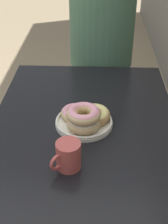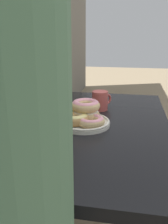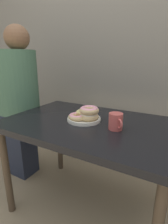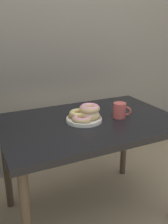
{
  "view_description": "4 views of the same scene",
  "coord_description": "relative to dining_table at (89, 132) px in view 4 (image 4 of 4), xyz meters",
  "views": [
    {
      "loc": [
        0.95,
        0.43,
        1.44
      ],
      "look_at": [
        -0.04,
        0.39,
        0.77
      ],
      "focal_mm": 50.0,
      "sensor_mm": 36.0,
      "label": 1
    },
    {
      "loc": [
        -1.04,
        0.21,
        1.1
      ],
      "look_at": [
        -0.04,
        0.39,
        0.77
      ],
      "focal_mm": 40.0,
      "sensor_mm": 36.0,
      "label": 2
    },
    {
      "loc": [
        0.51,
        -0.57,
        1.11
      ],
      "look_at": [
        -0.04,
        0.39,
        0.77
      ],
      "focal_mm": 28.0,
      "sensor_mm": 36.0,
      "label": 3
    },
    {
      "loc": [
        -0.67,
        -0.92,
        1.29
      ],
      "look_at": [
        -0.04,
        0.39,
        0.77
      ],
      "focal_mm": 40.0,
      "sensor_mm": 36.0,
      "label": 4
    }
  ],
  "objects": [
    {
      "name": "donut_plate",
      "position": [
        -0.03,
        0.0,
        0.12
      ],
      "size": [
        0.24,
        0.24,
        0.1
      ],
      "color": "silver",
      "rests_on": "dining_table"
    },
    {
      "name": "wall_back",
      "position": [
        0.0,
        0.73,
        0.67
      ],
      "size": [
        8.0,
        0.05,
        2.6
      ],
      "color": "slate",
      "rests_on": "ground_plane"
    },
    {
      "name": "dining_table",
      "position": [
        0.0,
        0.0,
        0.0
      ],
      "size": [
        1.12,
        0.74,
        0.71
      ],
      "color": "black",
      "rests_on": "ground_plane"
    },
    {
      "name": "coffee_mug",
      "position": [
        0.2,
        -0.04,
        0.13
      ],
      "size": [
        0.1,
        0.1,
        0.1
      ],
      "color": "#B74C47",
      "rests_on": "dining_table"
    }
  ]
}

